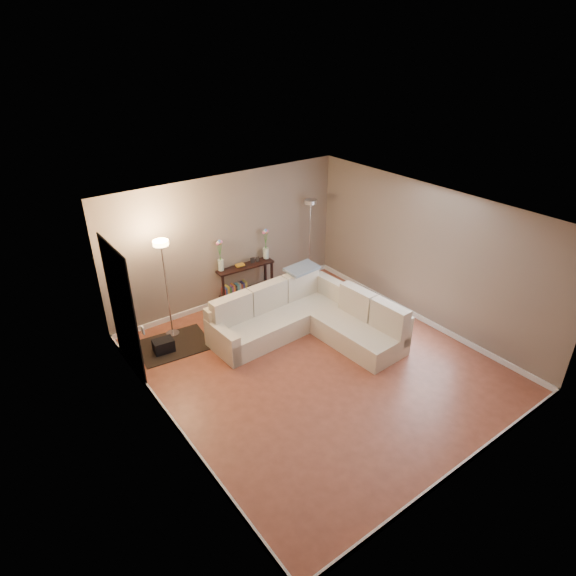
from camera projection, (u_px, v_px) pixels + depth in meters
floor at (317, 365)px, 7.95m from camera, size 5.00×5.50×0.01m
ceiling at (322, 215)px, 6.72m from camera, size 5.00×5.50×0.01m
wall_back at (228, 241)px, 9.30m from camera, size 5.00×0.02×2.60m
wall_front at (477, 392)px, 5.38m from camera, size 5.00×0.02×2.60m
wall_left at (165, 354)px, 6.02m from camera, size 0.02×5.50×2.60m
wall_right at (426, 256)px, 8.66m from camera, size 0.02×5.50×2.60m
baseboard_back at (232, 298)px, 9.87m from camera, size 5.00×0.03×0.10m
baseboard_front at (457, 469)px, 5.98m from camera, size 5.00×0.03×0.10m
baseboard_left at (178, 427)px, 6.62m from camera, size 0.03×5.50×0.10m
baseboard_right at (417, 316)px, 9.23m from camera, size 0.03×5.50×0.10m
doorway at (123, 311)px, 7.33m from camera, size 0.02×1.20×2.20m
switch_plate at (143, 330)px, 6.68m from camera, size 0.02×0.08×0.12m
sectional_sofa at (305, 317)px, 8.63m from camera, size 2.67×2.49×0.90m
throw_blanket at (302, 268)px, 9.03m from camera, size 0.68×0.44×0.09m
console_table at (242, 281)px, 9.73m from camera, size 1.22×0.38×0.74m
leaning_mirror at (240, 246)px, 9.56m from camera, size 0.86×0.08×0.67m
table_decor at (245, 263)px, 9.57m from camera, size 0.51×0.12×0.12m
flower_vase_left at (220, 258)px, 9.23m from camera, size 0.14×0.12×0.64m
flower_vase_right at (266, 246)px, 9.73m from camera, size 0.14×0.12×0.64m
floor_lamp_lit at (164, 270)px, 8.15m from camera, size 0.29×0.29×1.84m
floor_lamp_unlit at (310, 225)px, 10.09m from camera, size 0.31×0.31×1.83m
charcoal_rug at (174, 345)px, 8.44m from camera, size 1.29×1.02×0.02m
black_bag at (164, 345)px, 8.22m from camera, size 0.36×0.27×0.22m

